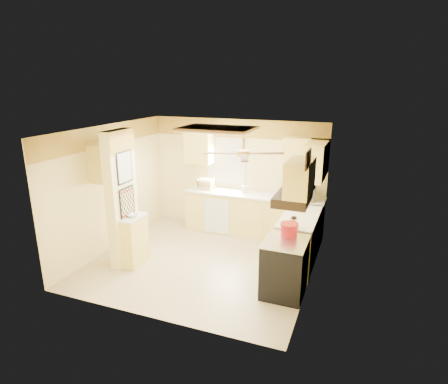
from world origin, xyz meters
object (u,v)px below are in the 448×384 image
at_px(kettle, 294,222).
at_px(dutch_oven, 289,229).
at_px(microwave, 303,193).
at_px(stove, 285,267).
at_px(bowl, 132,215).

bearing_deg(kettle, dutch_oven, -93.92).
xyz_separation_m(microwave, kettle, (0.13, -1.61, -0.05)).
height_order(stove, kettle, kettle).
xyz_separation_m(stove, microwave, (-0.11, 2.14, 0.62)).
distance_m(stove, kettle, 0.78).
relative_size(bowl, kettle, 1.02).
relative_size(microwave, dutch_oven, 1.70).
distance_m(bowl, kettle, 2.88).
relative_size(dutch_oven, kettle, 1.51).
xyz_separation_m(stove, kettle, (0.01, 0.53, 0.57)).
relative_size(stove, bowl, 4.59).
bearing_deg(microwave, dutch_oven, 88.95).
bearing_deg(kettle, stove, -91.50).
distance_m(microwave, dutch_oven, 1.90).
bearing_deg(kettle, bowl, -169.53).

